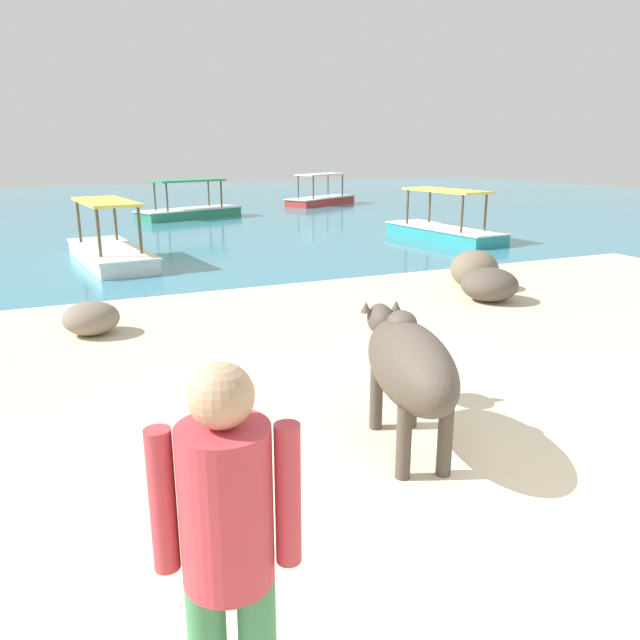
{
  "coord_description": "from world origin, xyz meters",
  "views": [
    {
      "loc": [
        -2.61,
        -2.69,
        2.31
      ],
      "look_at": [
        -0.07,
        3.0,
        0.55
      ],
      "focal_mm": 34.03,
      "sensor_mm": 36.0,
      "label": 1
    }
  ],
  "objects_px": {
    "boat_teal": "(444,229)",
    "boat_red": "(321,198)",
    "boat_white": "(110,250)",
    "cow": "(408,363)",
    "person_standing": "(228,546)",
    "boat_green": "(190,210)"
  },
  "relations": [
    {
      "from": "boat_teal",
      "to": "boat_white",
      "type": "bearing_deg",
      "value": 84.8
    },
    {
      "from": "cow",
      "to": "boat_red",
      "type": "bearing_deg",
      "value": -6.95
    },
    {
      "from": "cow",
      "to": "person_standing",
      "type": "distance_m",
      "value": 2.75
    },
    {
      "from": "cow",
      "to": "boat_white",
      "type": "distance_m",
      "value": 9.64
    },
    {
      "from": "person_standing",
      "to": "boat_red",
      "type": "distance_m",
      "value": 24.51
    },
    {
      "from": "person_standing",
      "to": "boat_green",
      "type": "distance_m",
      "value": 19.79
    },
    {
      "from": "cow",
      "to": "boat_white",
      "type": "bearing_deg",
      "value": 23.08
    },
    {
      "from": "person_standing",
      "to": "boat_white",
      "type": "height_order",
      "value": "person_standing"
    },
    {
      "from": "person_standing",
      "to": "boat_white",
      "type": "bearing_deg",
      "value": 15.68
    },
    {
      "from": "boat_teal",
      "to": "boat_red",
      "type": "xyz_separation_m",
      "value": [
        1.25,
        10.71,
        0.0
      ]
    },
    {
      "from": "boat_teal",
      "to": "cow",
      "type": "bearing_deg",
      "value": 137.92
    },
    {
      "from": "cow",
      "to": "boat_red",
      "type": "distance_m",
      "value": 21.96
    },
    {
      "from": "person_standing",
      "to": "boat_teal",
      "type": "bearing_deg",
      "value": -19.19
    },
    {
      "from": "boat_white",
      "to": "person_standing",
      "type": "bearing_deg",
      "value": -9.52
    },
    {
      "from": "boat_teal",
      "to": "boat_green",
      "type": "height_order",
      "value": "same"
    },
    {
      "from": "boat_teal",
      "to": "boat_red",
      "type": "bearing_deg",
      "value": -12.15
    },
    {
      "from": "boat_red",
      "to": "boat_white",
      "type": "distance_m",
      "value": 14.45
    },
    {
      "from": "boat_red",
      "to": "boat_white",
      "type": "relative_size",
      "value": 0.99
    },
    {
      "from": "boat_red",
      "to": "boat_white",
      "type": "bearing_deg",
      "value": -162.39
    },
    {
      "from": "boat_teal",
      "to": "boat_red",
      "type": "distance_m",
      "value": 10.79
    },
    {
      "from": "boat_teal",
      "to": "boat_red",
      "type": "height_order",
      "value": "same"
    },
    {
      "from": "person_standing",
      "to": "boat_teal",
      "type": "distance_m",
      "value": 14.67
    }
  ]
}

